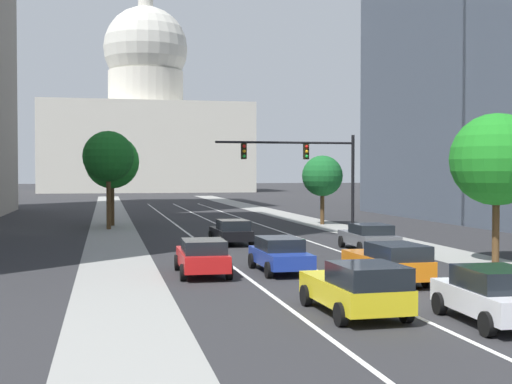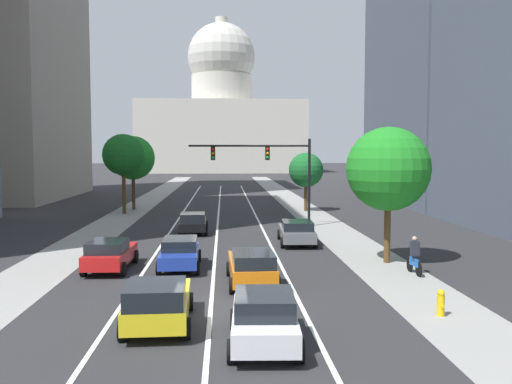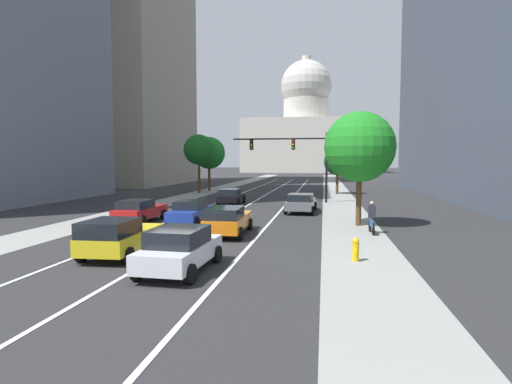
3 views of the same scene
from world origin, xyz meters
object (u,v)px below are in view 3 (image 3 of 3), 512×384
at_px(car_yellow, 119,236).
at_px(street_tree_far_right, 360,147).
at_px(cyclist, 372,218).
at_px(traffic_signal_mast, 295,152).
at_px(fire_hydrant, 356,249).
at_px(car_red, 139,210).
at_px(car_white, 180,249).
at_px(car_black, 231,196).
at_px(car_gray, 301,202).
at_px(street_tree_mid_left, 209,153).
at_px(capitol_building, 306,130).
at_px(street_tree_near_right, 337,162).
at_px(car_blue, 190,211).
at_px(car_orange, 228,220).
at_px(street_tree_near_left, 199,150).

height_order(car_yellow, street_tree_far_right, street_tree_far_right).
bearing_deg(cyclist, street_tree_far_right, 7.00).
distance_m(traffic_signal_mast, fire_hydrant, 23.23).
height_order(car_red, car_white, car_white).
bearing_deg(car_black, car_white, -172.95).
distance_m(fire_hydrant, street_tree_far_right, 9.93).
height_order(car_gray, street_tree_mid_left, street_tree_mid_left).
bearing_deg(traffic_signal_mast, car_black, -151.25).
height_order(fire_hydrant, street_tree_far_right, street_tree_far_right).
height_order(car_white, street_tree_far_right, street_tree_far_right).
height_order(capitol_building, street_tree_near_right, capitol_building).
xyz_separation_m(car_blue, car_yellow, (0.01, -8.90, 0.06)).
height_order(capitol_building, traffic_signal_mast, capitol_building).
bearing_deg(traffic_signal_mast, car_gray, -82.86).
distance_m(traffic_signal_mast, street_tree_mid_left, 17.34).
bearing_deg(car_white, fire_hydrant, -65.56).
distance_m(car_yellow, street_tree_far_right, 14.49).
xyz_separation_m(car_black, cyclist, (10.60, -13.23, 0.11)).
xyz_separation_m(car_gray, street_tree_near_right, (3.22, 18.17, 3.04)).
xyz_separation_m(car_orange, street_tree_near_right, (6.42, 28.34, 2.98)).
bearing_deg(car_yellow, car_red, 18.53).
height_order(car_orange, traffic_signal_mast, traffic_signal_mast).
bearing_deg(car_blue, cyclist, -101.33).
bearing_deg(capitol_building, cyclist, -85.88).
bearing_deg(car_gray, street_tree_near_right, -7.60).
xyz_separation_m(capitol_building, fire_hydrant, (7.71, -131.21, -14.36)).
relative_size(car_yellow, fire_hydrant, 4.83).
xyz_separation_m(car_gray, car_orange, (-3.20, -10.17, 0.05)).
bearing_deg(car_gray, street_tree_mid_left, 34.79).
distance_m(street_tree_near_right, street_tree_near_left, 16.47).
distance_m(car_blue, street_tree_near_left, 24.84).
height_order(car_gray, fire_hydrant, car_gray).
distance_m(car_orange, car_white, 7.13).
bearing_deg(street_tree_far_right, car_blue, -175.86).
distance_m(car_white, street_tree_near_left, 35.88).
height_order(traffic_signal_mast, street_tree_mid_left, street_tree_mid_left).
bearing_deg(street_tree_mid_left, street_tree_near_left, -94.80).
bearing_deg(car_gray, car_black, 56.30).
relative_size(car_red, car_white, 1.06).
bearing_deg(car_gray, street_tree_near_left, 40.33).
distance_m(car_red, car_orange, 7.25).
bearing_deg(car_blue, street_tree_near_right, -22.28).
relative_size(car_gray, car_black, 1.09).
height_order(car_orange, street_tree_near_left, street_tree_near_left).
height_order(street_tree_mid_left, street_tree_near_left, street_tree_near_left).
xyz_separation_m(car_black, car_yellow, (0.01, -20.20, 0.07)).
height_order(car_red, car_orange, car_orange).
distance_m(traffic_signal_mast, street_tree_near_right, 11.33).
relative_size(car_white, cyclist, 2.42).
bearing_deg(car_red, car_blue, -84.73).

